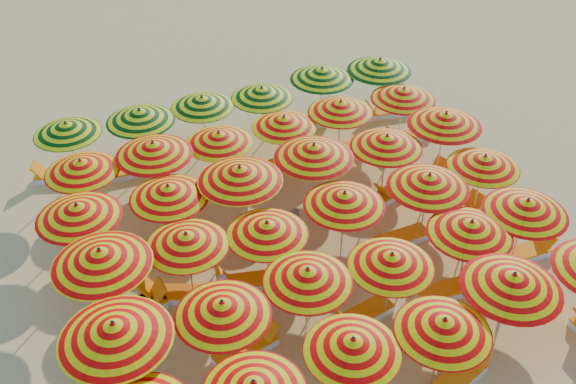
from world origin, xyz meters
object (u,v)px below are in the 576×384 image
object	(u,v)px
umbrella_16	(429,181)
umbrella_32	(202,102)
umbrella_4	(513,281)
umbrella_26	(219,138)
lounger_14	(156,247)
lounger_15	(395,190)
lounger_17	(240,183)
umbrella_15	(344,199)
umbrella_13	(186,240)
umbrella_17	(484,162)
umbrella_2	(353,345)
umbrella_18	(78,211)
umbrella_8	(308,275)
lounger_8	(525,253)
umbrella_9	(391,260)
lounger_11	(246,282)
umbrella_21	(314,151)
umbrella_25	(153,149)
umbrella_29	(404,94)
beachgoer_a	(224,294)
lounger_16	(427,179)
umbrella_20	(240,174)
umbrella_14	(267,228)
lounger_12	(400,238)
lounger_10	(171,294)
umbrella_19	(169,192)
lounger_6	(362,315)
umbrella_22	(387,141)
lounger_5	(247,348)
umbrella_10	(471,228)
lounger_2	(458,378)
umbrella_6	(114,331)
umbrella_30	(67,128)
lounger_18	(269,168)
lounger_21	(60,176)
lounger_19	(350,148)
lounger_23	(306,122)
lounger_13	(460,214)
umbrella_27	(284,122)
umbrella_31	(140,115)
lounger_7	(447,290)
umbrella_12	(101,257)
lounger_9	(137,307)
umbrella_7	(222,308)
umbrella_24	(81,166)
umbrella_11	(526,206)
umbrella_3	(444,326)

from	to	relation	value
umbrella_16	umbrella_32	size ratio (longest dim) A/B	0.96
umbrella_4	umbrella_26	size ratio (longest dim) A/B	1.26
lounger_14	lounger_15	distance (m)	8.06
lounger_17	umbrella_15	bearing A→B (deg)	-51.31
umbrella_13	umbrella_17	world-z (taller)	umbrella_13
umbrella_2	umbrella_18	world-z (taller)	umbrella_18
umbrella_8	lounger_8	xyz separation A→B (m)	(7.14, 0.17, -1.95)
umbrella_9	lounger_11	xyz separation A→B (m)	(-3.04, 2.47, -1.91)
umbrella_16	lounger_8	size ratio (longest dim) A/B	1.45
umbrella_21	umbrella_25	xyz separation A→B (m)	(-4.45, 2.07, -0.06)
umbrella_29	beachgoer_a	xyz separation A→B (m)	(-8.45, -5.42, -1.44)
umbrella_29	lounger_16	size ratio (longest dim) A/B	1.54
umbrella_20	umbrella_14	bearing A→B (deg)	-90.95
lounger_11	lounger_12	xyz separation A→B (m)	(4.95, -0.04, 0.00)
umbrella_29	lounger_10	world-z (taller)	umbrella_29
umbrella_19	lounger_6	world-z (taller)	umbrella_19
umbrella_2	umbrella_22	distance (m)	8.08
lounger_5	lounger_6	size ratio (longest dim) A/B	1.01
umbrella_10	lounger_2	distance (m)	3.88
umbrella_6	umbrella_29	xyz separation A→B (m)	(11.35, 7.06, -0.21)
umbrella_30	lounger_18	bearing A→B (deg)	-18.51
umbrella_13	lounger_21	xyz separation A→B (m)	(-2.77, 7.00, -1.92)
umbrella_14	umbrella_30	bearing A→B (deg)	120.69
lounger_19	lounger_23	size ratio (longest dim) A/B	1.00
lounger_2	lounger_13	bearing A→B (deg)	36.48
lounger_19	lounger_21	size ratio (longest dim) A/B	1.00
lounger_5	lounger_19	size ratio (longest dim) A/B	1.00
umbrella_27	lounger_5	bearing A→B (deg)	-118.99
lounger_12	umbrella_19	bearing A→B (deg)	-22.00
umbrella_31	lounger_21	bearing A→B (deg)	170.83
lounger_5	lounger_7	distance (m)	5.80
umbrella_27	lounger_16	xyz separation A→B (m)	(4.27, -2.46, -1.88)
umbrella_12	lounger_15	world-z (taller)	umbrella_12
lounger_6	beachgoer_a	distance (m)	3.70
umbrella_12	lounger_9	bearing A→B (deg)	14.25
umbrella_7	umbrella_24	world-z (taller)	umbrella_7
lounger_9	umbrella_26	bearing A→B (deg)	41.99
umbrella_7	lounger_14	bearing A→B (deg)	97.84
umbrella_22	umbrella_24	xyz separation A→B (m)	(-9.05, 2.38, -0.07)
lounger_2	umbrella_21	bearing A→B (deg)	75.56
umbrella_12	umbrella_26	bearing A→B (deg)	45.55
lounger_8	lounger_16	xyz separation A→B (m)	(-0.68, 4.27, 0.00)
lounger_12	umbrella_11	bearing A→B (deg)	137.80
umbrella_3	umbrella_4	distance (m)	2.19
umbrella_24	umbrella_29	size ratio (longest dim) A/B	1.01
umbrella_21	lounger_18	size ratio (longest dim) A/B	1.76
umbrella_19	lounger_15	distance (m)	7.72
umbrella_17	lounger_16	size ratio (longest dim) A/B	1.29
umbrella_4	lounger_13	xyz separation A→B (m)	(2.08, 4.59, -2.11)
umbrella_16	lounger_11	xyz separation A→B (m)	(-5.55, 0.17, -2.08)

